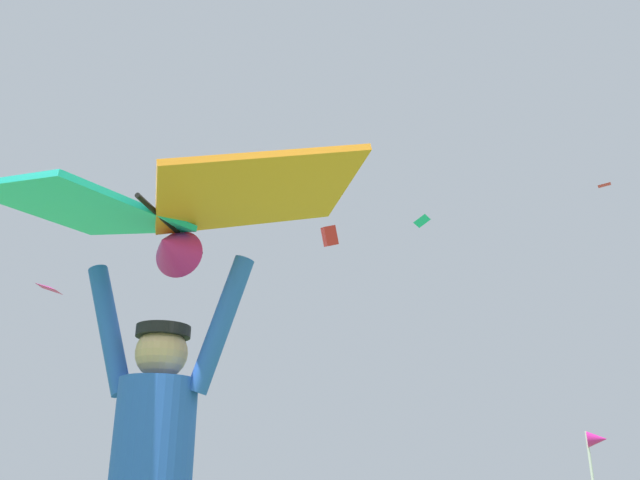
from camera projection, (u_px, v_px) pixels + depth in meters
held_stunt_kite at (166, 211)px, 3.04m from camera, size 1.95×1.16×0.42m
distant_kite_red_mid_right at (604, 185)px, 35.97m from camera, size 0.94×0.94×0.22m
distant_kite_red_far_center at (330, 236)px, 37.90m from camera, size 1.05×1.33×1.42m
distant_kite_teal_low_right at (421, 221)px, 31.51m from camera, size 0.90×0.98×0.52m
distant_kite_magenta_high_right at (50, 288)px, 16.10m from camera, size 0.71×0.73×0.29m
marker_flag at (597, 447)px, 9.75m from camera, size 0.30×0.24×1.76m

